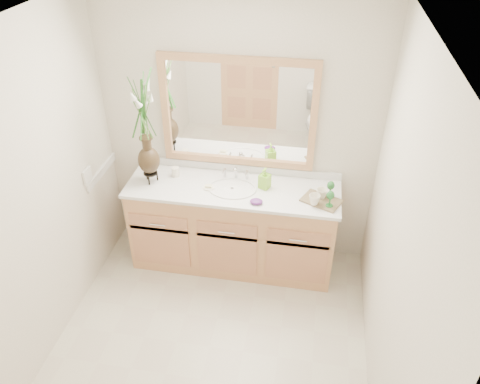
% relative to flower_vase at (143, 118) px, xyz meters
% --- Properties ---
extents(floor, '(2.60, 2.60, 0.00)m').
position_rel_flower_vase_xyz_m(floor, '(0.72, -0.99, -1.44)').
color(floor, beige).
rests_on(floor, ground).
extents(ceiling, '(2.40, 2.60, 0.02)m').
position_rel_flower_vase_xyz_m(ceiling, '(0.72, -0.99, 0.96)').
color(ceiling, white).
rests_on(ceiling, wall_back).
extents(wall_back, '(2.40, 0.02, 2.40)m').
position_rel_flower_vase_xyz_m(wall_back, '(0.72, 0.31, -0.24)').
color(wall_back, beige).
rests_on(wall_back, floor).
extents(wall_left, '(0.02, 2.60, 2.40)m').
position_rel_flower_vase_xyz_m(wall_left, '(-0.48, -0.99, -0.24)').
color(wall_left, beige).
rests_on(wall_left, floor).
extents(wall_right, '(0.02, 2.60, 2.40)m').
position_rel_flower_vase_xyz_m(wall_right, '(1.92, -0.99, -0.24)').
color(wall_right, beige).
rests_on(wall_right, floor).
extents(vanity, '(1.80, 0.55, 0.80)m').
position_rel_flower_vase_xyz_m(vanity, '(0.72, 0.02, -1.04)').
color(vanity, tan).
rests_on(vanity, floor).
extents(counter, '(1.84, 0.57, 0.03)m').
position_rel_flower_vase_xyz_m(counter, '(0.72, 0.02, -0.62)').
color(counter, white).
rests_on(counter, vanity).
extents(sink, '(0.38, 0.34, 0.23)m').
position_rel_flower_vase_xyz_m(sink, '(0.72, 0.01, -0.66)').
color(sink, white).
rests_on(sink, counter).
extents(mirror, '(1.32, 0.04, 0.97)m').
position_rel_flower_vase_xyz_m(mirror, '(0.72, 0.29, -0.03)').
color(mirror, white).
rests_on(mirror, wall_back).
extents(switch_plate, '(0.02, 0.12, 0.12)m').
position_rel_flower_vase_xyz_m(switch_plate, '(-0.47, -0.23, -0.46)').
color(switch_plate, white).
rests_on(switch_plate, wall_left).
extents(flower_vase, '(0.22, 0.22, 0.90)m').
position_rel_flower_vase_xyz_m(flower_vase, '(0.00, 0.00, 0.00)').
color(flower_vase, black).
rests_on(flower_vase, counter).
extents(tumbler, '(0.07, 0.07, 0.09)m').
position_rel_flower_vase_xyz_m(tumbler, '(0.18, 0.12, -0.57)').
color(tumbler, white).
rests_on(tumbler, counter).
extents(soap_dish, '(0.10, 0.10, 0.03)m').
position_rel_flower_vase_xyz_m(soap_dish, '(0.52, -0.02, -0.60)').
color(soap_dish, white).
rests_on(soap_dish, counter).
extents(soap_bottle, '(0.10, 0.10, 0.17)m').
position_rel_flower_vase_xyz_m(soap_bottle, '(0.99, 0.07, -0.52)').
color(soap_bottle, '#86D031').
rests_on(soap_bottle, counter).
extents(purple_dish, '(0.11, 0.09, 0.04)m').
position_rel_flower_vase_xyz_m(purple_dish, '(0.95, -0.17, -0.59)').
color(purple_dish, '#602777').
rests_on(purple_dish, counter).
extents(tray, '(0.36, 0.31, 0.02)m').
position_rel_flower_vase_xyz_m(tray, '(1.47, -0.05, -0.60)').
color(tray, brown).
rests_on(tray, counter).
extents(mug_left, '(0.11, 0.11, 0.09)m').
position_rel_flower_vase_xyz_m(mug_left, '(1.42, -0.12, -0.55)').
color(mug_left, white).
rests_on(mug_left, tray).
extents(mug_right, '(0.11, 0.10, 0.09)m').
position_rel_flower_vase_xyz_m(mug_right, '(1.47, -0.02, -0.55)').
color(mug_right, white).
rests_on(mug_right, tray).
extents(goblet_front, '(0.06, 0.06, 0.14)m').
position_rel_flower_vase_xyz_m(goblet_front, '(1.54, -0.12, -0.50)').
color(goblet_front, '#23692B').
rests_on(goblet_front, tray).
extents(goblet_back, '(0.06, 0.06, 0.14)m').
position_rel_flower_vase_xyz_m(goblet_back, '(1.54, 0.02, -0.50)').
color(goblet_back, '#23692B').
rests_on(goblet_back, tray).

